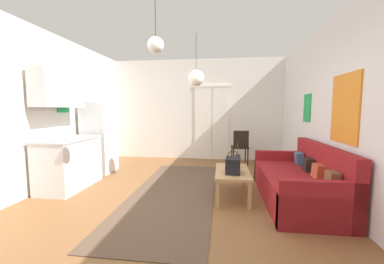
% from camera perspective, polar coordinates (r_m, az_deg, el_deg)
% --- Properties ---
extents(ground_plane, '(5.32, 7.50, 0.10)m').
position_cam_1_polar(ground_plane, '(3.52, -5.48, -19.01)').
color(ground_plane, brown).
extents(wall_back, '(4.92, 0.13, 2.79)m').
position_cam_1_polar(wall_back, '(6.66, 1.26, 5.36)').
color(wall_back, white).
rests_on(wall_back, ground_plane).
extents(wall_right, '(0.12, 7.10, 2.79)m').
position_cam_1_polar(wall_right, '(3.55, 35.82, 4.23)').
color(wall_right, silver).
rests_on(wall_right, ground_plane).
extents(wall_left, '(0.12, 7.10, 2.79)m').
position_cam_1_polar(wall_left, '(4.42, -37.86, 4.18)').
color(wall_left, silver).
rests_on(wall_left, ground_plane).
extents(area_rug, '(1.36, 3.63, 0.01)m').
position_cam_1_polar(area_rug, '(4.12, -4.41, -14.46)').
color(area_rug, brown).
rests_on(area_rug, ground_plane).
extents(couch, '(0.95, 2.00, 0.88)m').
position_cam_1_polar(couch, '(4.04, 24.99, -11.29)').
color(couch, maroon).
rests_on(couch, ground_plane).
extents(coffee_table, '(0.53, 1.00, 0.43)m').
position_cam_1_polar(coffee_table, '(3.89, 9.80, -9.99)').
color(coffee_table, tan).
rests_on(coffee_table, ground_plane).
extents(bamboo_vase, '(0.09, 0.09, 0.45)m').
position_cam_1_polar(bamboo_vase, '(4.02, 11.00, -6.95)').
color(bamboo_vase, '#2D2D33').
rests_on(bamboo_vase, coffee_table).
extents(handbag, '(0.24, 0.30, 0.35)m').
position_cam_1_polar(handbag, '(3.68, 9.96, -8.02)').
color(handbag, black).
rests_on(handbag, coffee_table).
extents(refrigerator, '(0.60, 0.64, 1.57)m').
position_cam_1_polar(refrigerator, '(5.62, -21.65, -1.24)').
color(refrigerator, white).
rests_on(refrigerator, ground_plane).
extents(kitchen_counter, '(0.64, 1.17, 2.09)m').
position_cam_1_polar(kitchen_counter, '(4.75, -28.17, -2.70)').
color(kitchen_counter, silver).
rests_on(kitchen_counter, ground_plane).
extents(accent_chair, '(0.45, 0.43, 0.88)m').
position_cam_1_polar(accent_chair, '(6.09, 11.67, -3.21)').
color(accent_chair, black).
rests_on(accent_chair, ground_plane).
extents(pendant_lamp_near, '(0.20, 0.20, 0.69)m').
position_cam_1_polar(pendant_lamp_near, '(3.13, -8.84, 20.22)').
color(pendant_lamp_near, black).
extents(pendant_lamp_far, '(0.30, 0.30, 0.96)m').
position_cam_1_polar(pendant_lamp_far, '(4.44, 1.00, 13.01)').
color(pendant_lamp_far, black).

